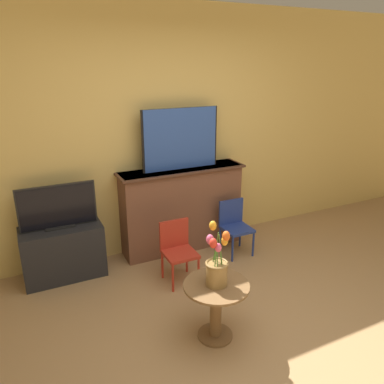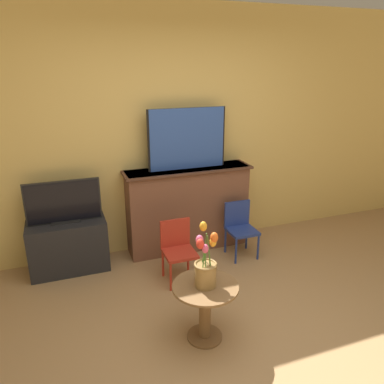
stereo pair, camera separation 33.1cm
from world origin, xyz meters
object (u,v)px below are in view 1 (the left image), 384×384
(chair_red, at_px, (178,248))
(chair_blue, at_px, (235,224))
(painting, at_px, (181,139))
(tv_monitor, at_px, (58,207))
(vase_tulips, at_px, (217,266))

(chair_red, distance_m, chair_blue, 0.85)
(painting, height_order, tv_monitor, painting)
(chair_blue, bearing_deg, vase_tulips, -127.60)
(painting, xyz_separation_m, chair_red, (-0.32, -0.62, -0.95))
(chair_red, xyz_separation_m, vase_tulips, (-0.07, -0.91, 0.29))
(chair_blue, relative_size, vase_tulips, 1.29)
(tv_monitor, height_order, chair_red, tv_monitor)
(chair_blue, height_order, vase_tulips, vase_tulips)
(chair_red, bearing_deg, chair_blue, 16.86)
(chair_red, relative_size, vase_tulips, 1.29)
(vase_tulips, bearing_deg, chair_red, 85.39)
(painting, relative_size, chair_blue, 1.44)
(painting, distance_m, vase_tulips, 1.71)
(painting, xyz_separation_m, tv_monitor, (-1.34, -0.05, -0.55))
(painting, xyz_separation_m, vase_tulips, (-0.39, -1.53, -0.66))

